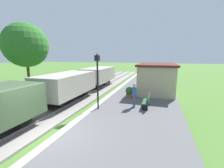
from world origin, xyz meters
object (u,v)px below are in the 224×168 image
at_px(person_waiting, 134,94).
at_px(tree_trackside_far, 26,45).
at_px(station_hut, 157,78).
at_px(lamp_post_near, 97,71).
at_px(bench_down_platform, 153,80).
at_px(bench_near_hut, 147,101).
at_px(potted_planter, 129,92).
at_px(freight_train, 67,86).

height_order(person_waiting, tree_trackside_far, tree_trackside_far).
height_order(station_hut, lamp_post_near, lamp_post_near).
xyz_separation_m(bench_down_platform, tree_trackside_far, (-12.87, -7.24, 4.16)).
bearing_deg(bench_near_hut, lamp_post_near, -159.02).
relative_size(potted_planter, lamp_post_near, 0.25).
bearing_deg(person_waiting, lamp_post_near, 9.34).
relative_size(freight_train, person_waiting, 11.35).
height_order(bench_near_hut, person_waiting, person_waiting).
relative_size(bench_down_platform, lamp_post_near, 0.41).
height_order(bench_down_platform, person_waiting, person_waiting).
xyz_separation_m(potted_planter, tree_trackside_far, (-11.20, 0.40, 4.15)).
height_order(freight_train, tree_trackside_far, tree_trackside_far).
xyz_separation_m(bench_down_platform, potted_planter, (-1.67, -7.64, 0.00)).
bearing_deg(person_waiting, bench_near_hut, 178.06).
height_order(potted_planter, tree_trackside_far, tree_trackside_far).
distance_m(station_hut, bench_down_platform, 4.66).
bearing_deg(lamp_post_near, tree_trackside_far, 158.49).
xyz_separation_m(potted_planter, lamp_post_near, (-1.46, -3.44, 2.08)).
relative_size(station_hut, person_waiting, 3.39).
relative_size(freight_train, lamp_post_near, 5.24).
xyz_separation_m(bench_near_hut, potted_planter, (-1.67, 2.24, 0.00)).
bearing_deg(bench_down_platform, person_waiting, -94.87).
distance_m(bench_down_platform, lamp_post_near, 11.69).
distance_m(person_waiting, potted_planter, 2.60).
relative_size(freight_train, station_hut, 3.34).
height_order(person_waiting, potted_planter, person_waiting).
distance_m(bench_near_hut, potted_planter, 2.79).
bearing_deg(potted_planter, freight_train, -155.06).
bearing_deg(lamp_post_near, bench_near_hut, 20.98).
bearing_deg(bench_down_platform, freight_train, -122.84).
bearing_deg(freight_train, tree_trackside_far, 158.53).
xyz_separation_m(bench_down_platform, lamp_post_near, (-3.13, -11.08, 2.08)).
bearing_deg(bench_down_platform, lamp_post_near, -105.77).
bearing_deg(freight_train, potted_planter, 24.94).
bearing_deg(freight_train, bench_near_hut, -0.62).
bearing_deg(tree_trackside_far, bench_down_platform, 29.35).
distance_m(freight_train, bench_down_platform, 11.69).
bearing_deg(station_hut, tree_trackside_far, -168.59).
relative_size(freight_train, potted_planter, 21.18).
distance_m(freight_train, potted_planter, 5.18).
xyz_separation_m(bench_near_hut, tree_trackside_far, (-12.87, 2.64, 4.16)).
bearing_deg(lamp_post_near, station_hut, 61.15).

